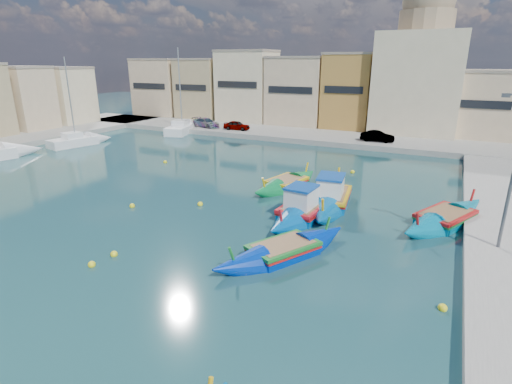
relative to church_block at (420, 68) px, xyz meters
The scene contains 14 objects.
ground 42.08m from the church_block, 104.04° to the right, with size 160.00×160.00×0.00m, color #163542.
north_quay 15.16m from the church_block, 141.34° to the right, with size 80.00×8.00×0.60m, color gray.
north_townhouses 4.81m from the church_block, 169.17° to the right, with size 83.20×7.87×10.19m.
church_block is the anchor object (origin of this frame).
quay_street_lamp 35.04m from the church_block, 77.65° to the right, with size 1.18×0.16×8.00m.
parked_cars 21.69m from the church_block, 152.34° to the right, with size 27.04×2.76×1.24m.
luzzu_turquoise_cabin 31.38m from the church_block, 94.05° to the right, with size 3.69×10.59×3.33m.
luzzu_blue_cabin 34.32m from the church_block, 95.20° to the right, with size 2.90×9.25×3.22m.
luzzu_cyan_mid 32.05m from the church_block, 80.72° to the right, with size 5.81×9.11×2.68m.
luzzu_green 29.98m from the church_block, 102.54° to the right, with size 3.82×8.15×2.49m.
luzzu_blue_south 39.68m from the church_block, 93.10° to the right, with size 5.73×8.41×2.46m.
yacht_north 31.45m from the church_block, 160.58° to the right, with size 4.82×9.17×11.78m.
yacht_midnorth 41.55m from the church_block, 145.79° to the right, with size 3.82×7.70×10.49m.
mooring_buoys 37.09m from the church_block, 103.85° to the right, with size 25.26×22.44×0.36m.
Camera 1 is at (14.66, -15.55, 9.36)m, focal length 28.00 mm.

